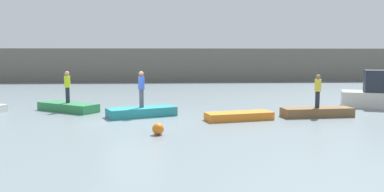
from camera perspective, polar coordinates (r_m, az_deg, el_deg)
ground_plane at (r=18.77m, az=-8.75°, el=-3.49°), size 120.00×120.00×0.00m
embankment_wall at (r=43.82m, az=-5.70°, el=4.55°), size 80.00×1.20×3.76m
rowboat_green at (r=22.37m, az=-17.87°, el=-1.56°), size 3.71×3.09×0.46m
rowboat_teal at (r=19.66m, az=-7.45°, el=-2.35°), size 3.64×2.46×0.46m
rowboat_orange at (r=18.63m, az=6.98°, el=-2.96°), size 3.38×1.75×0.37m
rowboat_brown at (r=20.44m, az=18.01°, el=-2.28°), size 3.65×1.37×0.46m
person_hiviz_shirt at (r=22.24m, az=-17.98°, el=1.54°), size 0.32×0.32×1.75m
person_blue_shirt at (r=19.51m, az=-7.51°, el=1.32°), size 0.32×0.32×1.83m
person_yellow_shirt at (r=20.30m, az=18.12°, el=0.94°), size 0.32×0.32×1.67m
mooring_buoy at (r=15.16m, az=-5.05°, el=-4.88°), size 0.47×0.47×0.47m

